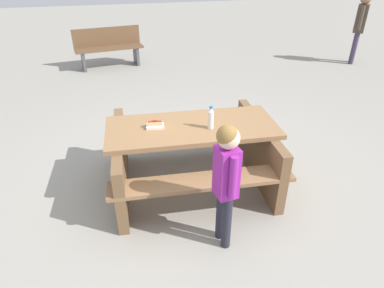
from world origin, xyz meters
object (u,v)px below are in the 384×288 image
Objects in this scene: child_in_coat at (226,173)px; bystander_adult at (361,19)px; picnic_table at (192,150)px; hotdog_tray at (155,125)px; soda_bottle at (211,118)px; park_bench_near at (109,47)px.

child_in_coat is 0.77× the size of bystander_adult.
picnic_table is 9.71× the size of hotdog_tray.
bystander_adult is (-4.76, -4.67, 0.23)m from child_in_coat.
child_in_coat reaches higher than hotdog_tray.
child_in_coat is at bearing 93.84° from picnic_table.
child_in_coat reaches higher than soda_bottle.
soda_bottle is at bearing 150.23° from picnic_table.
hotdog_tray is at bearing -14.70° from soda_bottle.
park_bench_near is at bearing -85.33° from hotdog_tray.
soda_bottle is 0.58m from hotdog_tray.
picnic_table is at bearing -86.16° from child_in_coat.
child_in_coat is (-0.45, 0.98, -0.01)m from hotdog_tray.
bystander_adult is (-5.59, 1.09, 0.55)m from park_bench_near.
child_in_coat is (0.11, 0.84, -0.09)m from soda_bottle.
picnic_table is 0.51m from hotdog_tray.
hotdog_tray is 1.08m from child_in_coat.
park_bench_near is 0.98× the size of bystander_adult.
picnic_table is at bearing -29.77° from soda_bottle.
soda_bottle is at bearing -97.56° from child_in_coat.
picnic_table is 7.66× the size of soda_bottle.
bystander_adult is (-4.64, -3.83, 0.14)m from soda_bottle.
picnic_table is 0.46m from soda_bottle.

